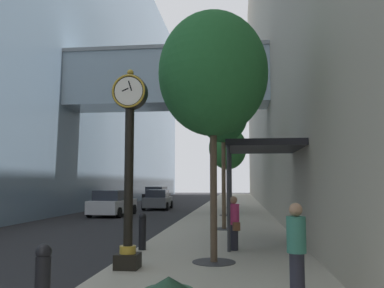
{
  "coord_description": "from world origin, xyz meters",
  "views": [
    {
      "loc": [
        3.14,
        -3.03,
        2.16
      ],
      "look_at": [
        0.78,
        17.81,
        4.14
      ],
      "focal_mm": 37.99,
      "sensor_mm": 36.0,
      "label": 1
    }
  ],
  "objects": [
    {
      "name": "sidewalk_right",
      "position": [
        2.59,
        30.0,
        0.07
      ],
      "size": [
        5.17,
        80.0,
        0.14
      ],
      "primitive_type": "cube",
      "color": "#ADA593",
      "rests_on": "ground"
    },
    {
      "name": "bollard_third",
      "position": [
        0.25,
        9.15,
        0.72
      ],
      "size": [
        0.24,
        0.24,
        1.11
      ],
      "color": "black",
      "rests_on": "sidewalk_right"
    },
    {
      "name": "storefront_awning",
      "position": [
        3.93,
        10.69,
        3.28
      ],
      "size": [
        2.4,
        3.6,
        3.3
      ],
      "color": "black",
      "rests_on": "sidewalk_right"
    },
    {
      "name": "street_tree_mid_far",
      "position": [
        2.51,
        22.21,
        4.26
      ],
      "size": [
        2.33,
        2.33,
        5.48
      ],
      "color": "#333335",
      "rests_on": "sidewalk_right"
    },
    {
      "name": "ground_plane",
      "position": [
        0.0,
        27.0,
        0.0
      ],
      "size": [
        110.0,
        110.0,
        0.0
      ],
      "primitive_type": "plane",
      "color": "#262628",
      "rests_on": "ground"
    },
    {
      "name": "pedestrian_walking",
      "position": [
        3.0,
        9.38,
        0.98
      ],
      "size": [
        0.44,
        0.52,
        1.6
      ],
      "color": "#23232D",
      "rests_on": "sidewalk_right"
    },
    {
      "name": "bollard_nearest",
      "position": [
        0.25,
        2.85,
        0.72
      ],
      "size": [
        0.24,
        0.24,
        1.11
      ],
      "color": "black",
      "rests_on": "sidewalk_right"
    },
    {
      "name": "street_tree_near",
      "position": [
        2.51,
        7.46,
        5.0
      ],
      "size": [
        2.88,
        2.88,
        6.54
      ],
      "color": "#333335",
      "rests_on": "sidewalk_right"
    },
    {
      "name": "pedestrian_by_clock",
      "position": [
        4.15,
        4.42,
        1.01
      ],
      "size": [
        0.43,
        0.43,
        1.65
      ],
      "color": "#23232D",
      "rests_on": "sidewalk_right"
    },
    {
      "name": "street_tree_far",
      "position": [
        2.51,
        29.58,
        4.36
      ],
      "size": [
        1.94,
        1.94,
        5.38
      ],
      "color": "#333335",
      "rests_on": "sidewalk_right"
    },
    {
      "name": "building_block_right",
      "position": [
        9.67,
        30.0,
        16.47
      ],
      "size": [
        9.0,
        80.0,
        32.94
      ],
      "color": "#A89E89",
      "rests_on": "ground"
    },
    {
      "name": "building_block_left",
      "position": [
        -12.67,
        29.94,
        13.71
      ],
      "size": [
        22.74,
        80.0,
        27.51
      ],
      "color": "#758EA8",
      "rests_on": "ground"
    },
    {
      "name": "street_tree_mid_near",
      "position": [
        2.51,
        14.84,
        5.12
      ],
      "size": [
        2.18,
        2.18,
        6.27
      ],
      "color": "#333335",
      "rests_on": "sidewalk_right"
    },
    {
      "name": "street_clock",
      "position": [
        0.54,
        6.47,
        2.77
      ],
      "size": [
        0.84,
        0.55,
        4.78
      ],
      "color": "black",
      "rests_on": "sidewalk_right"
    },
    {
      "name": "car_grey_near",
      "position": [
        -3.28,
        29.29,
        0.77
      ],
      "size": [
        2.13,
        4.1,
        1.57
      ],
      "color": "slate",
      "rests_on": "ground"
    },
    {
      "name": "car_black_mid",
      "position": [
        -4.8,
        36.37,
        0.83
      ],
      "size": [
        2.19,
        4.49,
        1.73
      ],
      "color": "black",
      "rests_on": "ground"
    },
    {
      "name": "car_white_far",
      "position": [
        -4.99,
        22.79,
        0.8
      ],
      "size": [
        2.25,
        4.63,
        1.64
      ],
      "color": "silver",
      "rests_on": "ground"
    }
  ]
}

